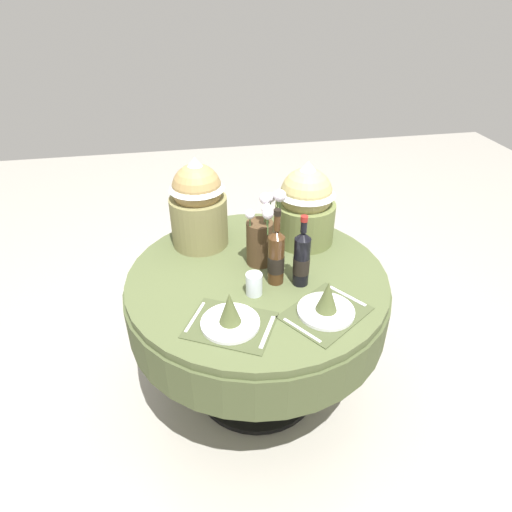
{
  "coord_description": "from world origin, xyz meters",
  "views": [
    {
      "loc": [
        -0.31,
        -1.66,
        1.96
      ],
      "look_at": [
        0.0,
        0.03,
        0.84
      ],
      "focal_mm": 30.71,
      "sensor_mm": 36.0,
      "label": 1
    }
  ],
  "objects_px": {
    "place_setting_left": "(230,316)",
    "wine_bottle_left": "(302,258)",
    "place_setting_right": "(327,304)",
    "gift_tub_back_left": "(198,200)",
    "dining_table": "(257,299)",
    "gift_tub_back_right": "(306,201)",
    "wine_bottle_centre": "(276,256)",
    "tumbler_near_right": "(254,284)",
    "flower_vase": "(262,235)"
  },
  "relations": [
    {
      "from": "place_setting_left",
      "to": "wine_bottle_centre",
      "type": "height_order",
      "value": "wine_bottle_centre"
    },
    {
      "from": "dining_table",
      "to": "wine_bottle_centre",
      "type": "bearing_deg",
      "value": -46.34
    },
    {
      "from": "wine_bottle_left",
      "to": "tumbler_near_right",
      "type": "xyz_separation_m",
      "value": [
        -0.22,
        -0.04,
        -0.08
      ]
    },
    {
      "from": "dining_table",
      "to": "place_setting_right",
      "type": "xyz_separation_m",
      "value": [
        0.23,
        -0.33,
        0.2
      ]
    },
    {
      "from": "place_setting_right",
      "to": "gift_tub_back_left",
      "type": "height_order",
      "value": "gift_tub_back_left"
    },
    {
      "from": "place_setting_left",
      "to": "tumbler_near_right",
      "type": "height_order",
      "value": "place_setting_left"
    },
    {
      "from": "tumbler_near_right",
      "to": "gift_tub_back_left",
      "type": "xyz_separation_m",
      "value": [
        -0.2,
        0.48,
        0.2
      ]
    },
    {
      "from": "tumbler_near_right",
      "to": "wine_bottle_centre",
      "type": "bearing_deg",
      "value": 32.39
    },
    {
      "from": "wine_bottle_left",
      "to": "gift_tub_back_right",
      "type": "relative_size",
      "value": 0.79
    },
    {
      "from": "tumbler_near_right",
      "to": "gift_tub_back_right",
      "type": "xyz_separation_m",
      "value": [
        0.34,
        0.41,
        0.18
      ]
    },
    {
      "from": "dining_table",
      "to": "place_setting_left",
      "type": "xyz_separation_m",
      "value": [
        -0.17,
        -0.34,
        0.2
      ]
    },
    {
      "from": "place_setting_left",
      "to": "wine_bottle_left",
      "type": "relative_size",
      "value": 1.22
    },
    {
      "from": "dining_table",
      "to": "wine_bottle_left",
      "type": "distance_m",
      "value": 0.36
    },
    {
      "from": "place_setting_right",
      "to": "tumbler_near_right",
      "type": "bearing_deg",
      "value": 145.43
    },
    {
      "from": "wine_bottle_centre",
      "to": "dining_table",
      "type": "bearing_deg",
      "value": 133.66
    },
    {
      "from": "wine_bottle_centre",
      "to": "gift_tub_back_right",
      "type": "distance_m",
      "value": 0.42
    },
    {
      "from": "dining_table",
      "to": "gift_tub_back_left",
      "type": "xyz_separation_m",
      "value": [
        -0.24,
        0.33,
        0.4
      ]
    },
    {
      "from": "place_setting_right",
      "to": "gift_tub_back_left",
      "type": "xyz_separation_m",
      "value": [
        -0.47,
        0.67,
        0.2
      ]
    },
    {
      "from": "wine_bottle_left",
      "to": "tumbler_near_right",
      "type": "relative_size",
      "value": 3.37
    },
    {
      "from": "flower_vase",
      "to": "wine_bottle_centre",
      "type": "bearing_deg",
      "value": -78.54
    },
    {
      "from": "gift_tub_back_left",
      "to": "gift_tub_back_right",
      "type": "xyz_separation_m",
      "value": [
        0.54,
        -0.07,
        -0.02
      ]
    },
    {
      "from": "place_setting_left",
      "to": "gift_tub_back_right",
      "type": "distance_m",
      "value": 0.78
    },
    {
      "from": "place_setting_left",
      "to": "wine_bottle_left",
      "type": "height_order",
      "value": "wine_bottle_left"
    },
    {
      "from": "wine_bottle_centre",
      "to": "gift_tub_back_left",
      "type": "relative_size",
      "value": 0.79
    },
    {
      "from": "place_setting_left",
      "to": "gift_tub_back_right",
      "type": "bearing_deg",
      "value": 51.7
    },
    {
      "from": "gift_tub_back_left",
      "to": "gift_tub_back_right",
      "type": "relative_size",
      "value": 1.07
    },
    {
      "from": "flower_vase",
      "to": "wine_bottle_left",
      "type": "bearing_deg",
      "value": -54.4
    },
    {
      "from": "place_setting_right",
      "to": "flower_vase",
      "type": "bearing_deg",
      "value": 114.3
    },
    {
      "from": "dining_table",
      "to": "wine_bottle_centre",
      "type": "xyz_separation_m",
      "value": [
        0.07,
        -0.08,
        0.29
      ]
    },
    {
      "from": "place_setting_left",
      "to": "flower_vase",
      "type": "height_order",
      "value": "flower_vase"
    },
    {
      "from": "gift_tub_back_left",
      "to": "dining_table",
      "type": "bearing_deg",
      "value": -54.28
    },
    {
      "from": "dining_table",
      "to": "gift_tub_back_right",
      "type": "relative_size",
      "value": 2.86
    },
    {
      "from": "place_setting_right",
      "to": "tumbler_near_right",
      "type": "height_order",
      "value": "place_setting_right"
    },
    {
      "from": "wine_bottle_centre",
      "to": "gift_tub_back_right",
      "type": "xyz_separation_m",
      "value": [
        0.23,
        0.34,
        0.09
      ]
    },
    {
      "from": "place_setting_right",
      "to": "wine_bottle_left",
      "type": "bearing_deg",
      "value": 102.32
    },
    {
      "from": "gift_tub_back_left",
      "to": "tumbler_near_right",
      "type": "bearing_deg",
      "value": -67.58
    },
    {
      "from": "place_setting_left",
      "to": "wine_bottle_left",
      "type": "distance_m",
      "value": 0.43
    },
    {
      "from": "place_setting_right",
      "to": "flower_vase",
      "type": "height_order",
      "value": "flower_vase"
    },
    {
      "from": "wine_bottle_centre",
      "to": "wine_bottle_left",
      "type": "bearing_deg",
      "value": -16.84
    },
    {
      "from": "wine_bottle_centre",
      "to": "gift_tub_back_right",
      "type": "bearing_deg",
      "value": 56.01
    },
    {
      "from": "wine_bottle_centre",
      "to": "tumbler_near_right",
      "type": "xyz_separation_m",
      "value": [
        -0.11,
        -0.07,
        -0.09
      ]
    },
    {
      "from": "flower_vase",
      "to": "tumbler_near_right",
      "type": "height_order",
      "value": "flower_vase"
    },
    {
      "from": "wine_bottle_centre",
      "to": "tumbler_near_right",
      "type": "distance_m",
      "value": 0.16
    },
    {
      "from": "place_setting_right",
      "to": "gift_tub_back_right",
      "type": "bearing_deg",
      "value": 83.35
    },
    {
      "from": "flower_vase",
      "to": "gift_tub_back_left",
      "type": "xyz_separation_m",
      "value": [
        -0.28,
        0.24,
        0.09
      ]
    },
    {
      "from": "place_setting_left",
      "to": "tumbler_near_right",
      "type": "relative_size",
      "value": 4.1
    },
    {
      "from": "gift_tub_back_left",
      "to": "gift_tub_back_right",
      "type": "bearing_deg",
      "value": -7.45
    },
    {
      "from": "wine_bottle_left",
      "to": "tumbler_near_right",
      "type": "distance_m",
      "value": 0.24
    },
    {
      "from": "wine_bottle_left",
      "to": "wine_bottle_centre",
      "type": "xyz_separation_m",
      "value": [
        -0.11,
        0.03,
        0.0
      ]
    },
    {
      "from": "place_setting_right",
      "to": "wine_bottle_left",
      "type": "distance_m",
      "value": 0.25
    }
  ]
}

